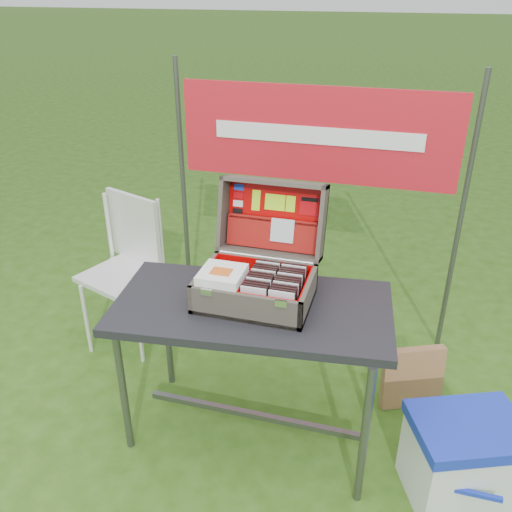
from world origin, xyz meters
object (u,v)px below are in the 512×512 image
(table, at_px, (252,372))
(suitcase, at_px, (259,250))
(cardboard_box, at_px, (412,377))
(cooler, at_px, (463,459))
(chair, at_px, (123,277))

(table, distance_m, suitcase, 0.63)
(table, xyz_separation_m, cardboard_box, (0.77, 0.45, -0.22))
(suitcase, bearing_deg, cardboard_box, 25.56)
(cooler, bearing_deg, table, 152.10)
(cooler, bearing_deg, suitcase, 147.18)
(table, relative_size, suitcase, 2.40)
(table, bearing_deg, chair, 144.38)
(cooler, distance_m, chair, 2.11)
(cooler, xyz_separation_m, cardboard_box, (-0.23, 0.55, -0.03))
(suitcase, height_order, cardboard_box, suitcase)
(table, height_order, suitcase, suitcase)
(suitcase, xyz_separation_m, cardboard_box, (0.76, 0.36, -0.84))
(table, relative_size, cardboard_box, 3.55)
(suitcase, relative_size, chair, 0.56)
(suitcase, bearing_deg, table, -93.99)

